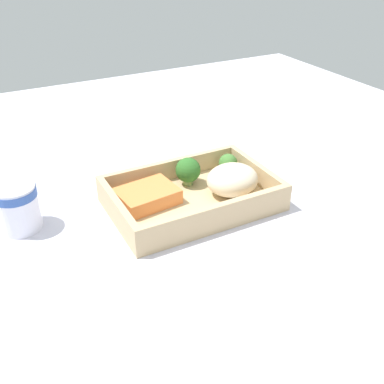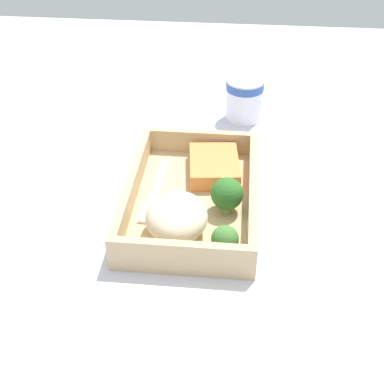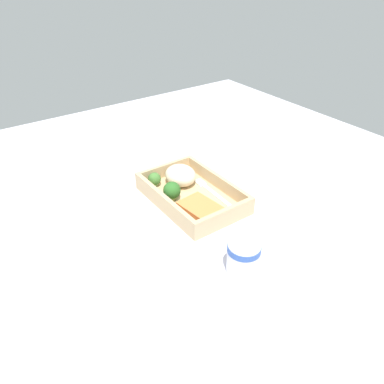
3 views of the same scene
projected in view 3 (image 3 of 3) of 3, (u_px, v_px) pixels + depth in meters
The scene contains 10 objects.
ground_plane at pixel (192, 203), 101.55cm from camera, with size 160.00×160.00×2.00cm, color silver.
takeout_tray at pixel (192, 199), 100.68cm from camera, with size 28.48×18.73×1.20cm, color tan.
tray_rim at pixel (192, 191), 99.32cm from camera, with size 28.48×18.73×3.77cm.
salmon_fillet at pixel (200, 209), 93.30cm from camera, with size 9.96×7.53×2.61cm, color #F08745.
mashed_potatoes at pixel (181, 175), 104.57cm from camera, with size 9.44×8.31×5.38cm, color beige.
broccoli_floret_1 at pixel (172, 191), 97.59cm from camera, with size 4.62×4.62×5.27cm.
broccoli_floret_2 at pixel (154, 179), 103.86cm from camera, with size 3.61×3.61×4.02cm.
fork at pixel (210, 191), 102.46cm from camera, with size 15.86×2.36×0.44cm.
paper_cup at pixel (243, 257), 76.24cm from camera, with size 6.89×6.89×7.78cm.
receipt_slip at pixel (134, 230), 90.11cm from camera, with size 9.75×11.73×0.24cm, color white.
Camera 3 is at (-67.98, 48.28, 57.05)cm, focal length 35.00 mm.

